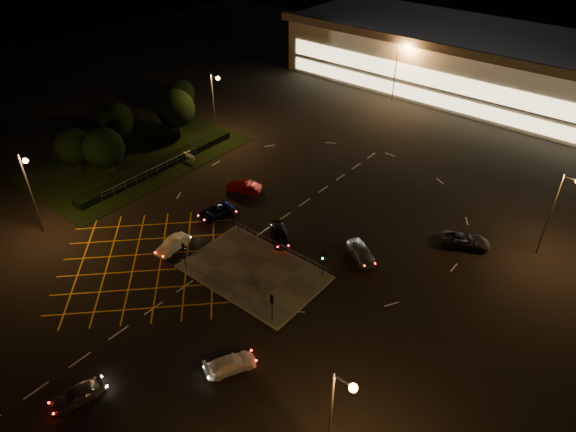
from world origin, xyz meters
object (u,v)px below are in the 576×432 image
Objects in this scene: car_far_dkgrey at (280,235)px; car_approach_white at (230,364)px; signal_nw at (237,216)px; signal_sw at (184,251)px; signal_se at (272,303)px; car_east_grey at (465,241)px; car_near_silver at (78,394)px; signal_ne at (323,259)px; car_queue_white at (173,245)px; car_right_silver at (361,252)px; car_left_blue at (215,211)px; car_circ_red at (244,187)px.

car_far_dkgrey reaches higher than car_approach_white.
signal_sw is at bearing -90.00° from signal_nw.
car_east_grey is at bearing -112.84° from signal_se.
signal_nw is at bearing -33.65° from signal_se.
signal_nw is at bearing 116.95° from car_near_silver.
signal_nw is at bearing 180.00° from signal_ne.
car_near_silver is at bearing -67.40° from car_queue_white.
signal_sw is 0.71× the size of car_far_dkgrey.
signal_sw is 17.24m from car_near_silver.
signal_se reaches higher than car_right_silver.
car_left_blue is (-10.17, 25.07, -0.09)m from car_near_silver.
signal_sw is at bearing 109.62° from car_east_grey.
signal_se is at bearing 130.68° from car_east_grey.
car_right_silver is (13.41, 13.16, -1.58)m from signal_sw.
signal_nw is 1.00× the size of signal_ne.
car_queue_white is 0.93× the size of car_circ_red.
signal_se is at bearing -55.51° from car_approach_white.
signal_ne reaches higher than car_left_blue.
signal_sw is 1.00× the size of signal_se.
signal_nw is at bearing 143.97° from car_right_silver.
car_east_grey is at bearing 82.06° from car_circ_red.
car_approach_white is at bearing -112.81° from car_far_dkgrey.
signal_se is 0.59× the size of car_east_grey.
car_queue_white is 11.94m from car_far_dkgrey.
signal_se is at bearing 26.89° from car_circ_red.
signal_se reaches higher than car_approach_white.
car_far_dkgrey is 0.97× the size of car_right_silver.
car_east_grey is (21.34, 14.19, -1.63)m from signal_nw.
car_far_dkgrey is 1.00× the size of car_approach_white.
car_far_dkgrey is (9.16, 1.20, 0.03)m from car_left_blue.
signal_ne is at bearing 4.69° from car_left_blue.
signal_ne reaches higher than car_circ_red.
car_left_blue is at bearing 126.08° from car_near_silver.
car_right_silver is (7.84, 29.39, 0.08)m from car_near_silver.
car_queue_white is (-15.50, -6.76, -1.68)m from signal_ne.
car_far_dkgrey is at bearing 99.39° from car_east_grey.
signal_se is 7.99m from signal_ne.
car_near_silver is (-6.43, -24.22, -1.66)m from signal_ne.
car_near_silver is (5.57, -16.23, -1.66)m from signal_sw.
car_near_silver is (-6.43, -16.23, -1.66)m from signal_se.
signal_ne is (12.00, 0.00, 0.00)m from signal_nw.
car_circ_red is at bearing 78.42° from car_east_grey.
signal_nw is 0.71× the size of car_approach_white.
car_queue_white is at bearing 2.04° from car_approach_white.
signal_se is at bearing -33.65° from signal_nw.
signal_sw is 0.71× the size of car_left_blue.
car_far_dkgrey is 0.98× the size of car_circ_red.
car_near_silver reaches higher than car_approach_white.
signal_nw is at bearing 57.78° from car_queue_white.
car_left_blue is 1.00× the size of car_far_dkgrey.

